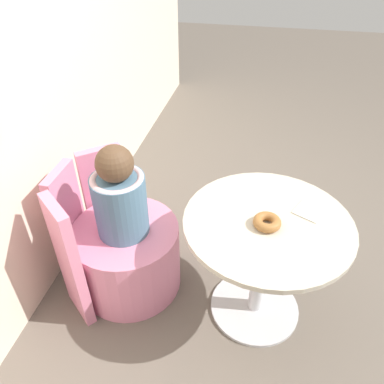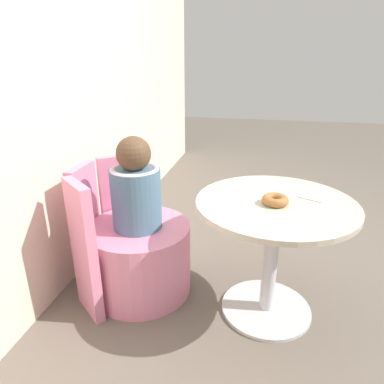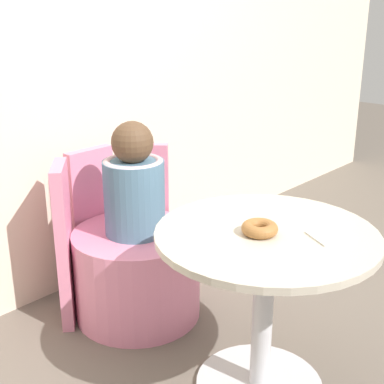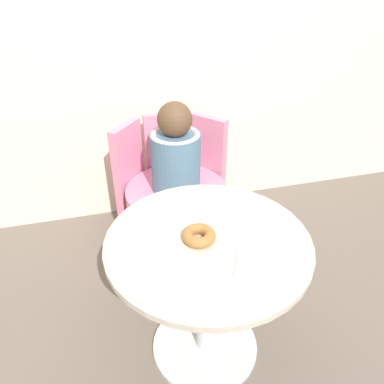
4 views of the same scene
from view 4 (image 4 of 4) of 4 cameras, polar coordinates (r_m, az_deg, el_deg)
name	(u,v)px [view 4 (image 4 of 4)]	position (r m, az deg, el deg)	size (l,w,h in m)	color
ground_plane	(210,335)	(1.87, 2.70, -20.92)	(12.00, 12.00, 0.00)	#665B51
back_wall	(154,17)	(2.22, -5.83, 24.98)	(6.00, 0.06, 2.40)	beige
round_table	(207,273)	(1.48, 2.30, -12.25)	(0.75, 0.75, 0.63)	silver
tub_chair	(177,218)	(2.17, -2.28, -3.95)	(0.56, 0.56, 0.40)	pink
booth_backrest	(168,174)	(2.27, -3.67, 2.71)	(0.66, 0.24, 0.72)	pink
child_figure	(175,153)	(1.95, -2.55, 5.95)	(0.26, 0.26, 0.49)	slate
donut	(199,236)	(1.35, 1.07, -6.66)	(0.12, 0.12, 0.04)	#9E6633
paper_napkin	(253,268)	(1.27, 9.31, -11.36)	(0.16, 0.16, 0.01)	silver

